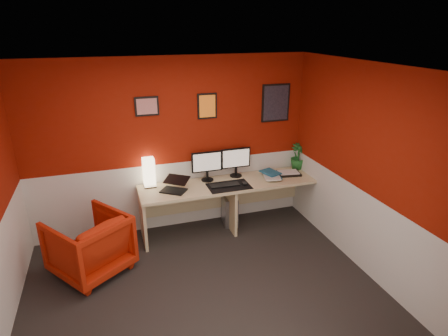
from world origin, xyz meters
TOP-DOWN VIEW (x-y plane):
  - ground at (0.00, 0.00)m, footprint 4.00×3.50m
  - ceiling at (0.00, 0.00)m, footprint 4.00×3.50m
  - wall_back at (0.00, 1.75)m, footprint 4.00×0.01m
  - wall_front at (0.00, -1.75)m, footprint 4.00×0.01m
  - wall_right at (2.00, 0.00)m, footprint 0.01×3.50m
  - wainscot_back at (0.00, 1.75)m, footprint 4.00×0.01m
  - wainscot_right at (2.00, 0.00)m, footprint 0.01×3.50m
  - desk at (0.75, 1.41)m, footprint 2.60×0.65m
  - shoji_lamp at (-0.36, 1.63)m, footprint 0.16×0.16m
  - laptop at (-0.08, 1.36)m, footprint 0.40×0.38m
  - monitor_left at (0.47, 1.60)m, footprint 0.45×0.06m
  - monitor_right at (0.92, 1.62)m, footprint 0.45×0.06m
  - desk_mat at (0.70, 1.29)m, footprint 0.60×0.38m
  - keyboard at (0.64, 1.32)m, footprint 0.42×0.15m
  - mouse at (0.93, 1.26)m, footprint 0.07×0.11m
  - book_bottom at (1.31, 1.43)m, footprint 0.28×0.34m
  - book_middle at (1.28, 1.38)m, footprint 0.31×0.37m
  - book_top at (1.31, 1.41)m, footprint 0.29×0.34m
  - zen_tray at (1.71, 1.44)m, footprint 0.38×0.30m
  - potted_plant at (1.96, 1.62)m, footprint 0.23×0.23m
  - pc_tower at (0.80, 1.58)m, footprint 0.25×0.47m
  - armchair at (-1.21, 0.91)m, footprint 1.13×1.14m
  - art_left at (-0.31, 1.74)m, footprint 0.32×0.02m
  - art_center at (0.52, 1.74)m, footprint 0.28×0.02m
  - art_right at (1.58, 1.74)m, footprint 0.44×0.02m

SIDE VIEW (x-z plane):
  - ground at x=0.00m, z-range -0.01..0.01m
  - pc_tower at x=0.80m, z-range 0.00..0.45m
  - desk at x=0.75m, z-range 0.00..0.73m
  - armchair at x=-1.21m, z-range 0.00..0.75m
  - wainscot_back at x=0.00m, z-range 0.00..1.00m
  - wainscot_right at x=2.00m, z-range 0.00..1.00m
  - desk_mat at x=0.70m, z-range 0.73..0.74m
  - book_bottom at x=1.31m, z-range 0.73..0.76m
  - keyboard at x=0.64m, z-range 0.74..0.75m
  - zen_tray at x=1.71m, z-range 0.73..0.76m
  - mouse at x=0.93m, z-range 0.74..0.77m
  - book_middle at x=1.28m, z-range 0.76..0.78m
  - book_top at x=1.31m, z-range 0.78..0.81m
  - laptop at x=-0.08m, z-range 0.73..0.95m
  - shoji_lamp at x=-0.36m, z-range 0.73..1.13m
  - potted_plant at x=1.96m, z-range 0.73..1.14m
  - monitor_left at x=0.47m, z-range 0.73..1.31m
  - monitor_right at x=0.92m, z-range 0.73..1.31m
  - wall_back at x=0.00m, z-range 0.00..2.50m
  - wall_front at x=0.00m, z-range 0.00..2.50m
  - wall_right at x=2.00m, z-range 0.00..2.50m
  - art_right at x=1.58m, z-range 1.50..2.06m
  - art_center at x=0.52m, z-range 1.62..1.98m
  - art_left at x=-0.31m, z-range 1.72..1.98m
  - ceiling at x=0.00m, z-range 2.50..2.50m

